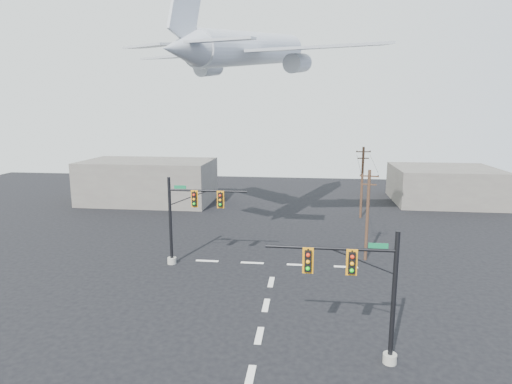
# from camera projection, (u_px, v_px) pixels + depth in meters

# --- Properties ---
(ground) EXTENTS (120.00, 120.00, 0.00)m
(ground) POSITION_uv_depth(u_px,v_px,m) (259.00, 336.00, 25.16)
(ground) COLOR black
(ground) RESTS_ON ground
(lane_markings) EXTENTS (14.00, 21.20, 0.01)m
(lane_markings) POSITION_uv_depth(u_px,v_px,m) (268.00, 297.00, 30.35)
(lane_markings) COLOR silver
(lane_markings) RESTS_ON ground
(signal_mast_near) EXTENTS (6.94, 0.79, 7.18)m
(signal_mast_near) POSITION_uv_depth(u_px,v_px,m) (365.00, 293.00, 21.84)
(signal_mast_near) COLOR gray
(signal_mast_near) RESTS_ON ground
(signal_mast_far) EXTENTS (6.97, 0.83, 7.57)m
(signal_mast_far) POSITION_uv_depth(u_px,v_px,m) (186.00, 219.00, 35.94)
(signal_mast_far) COLOR gray
(signal_mast_far) RESTS_ON ground
(utility_pole_a) EXTENTS (1.60, 0.42, 8.04)m
(utility_pole_a) POSITION_uv_depth(u_px,v_px,m) (367.00, 214.00, 37.07)
(utility_pole_a) COLOR #4A2F20
(utility_pole_a) RESTS_ON ground
(utility_pole_b) EXTENTS (1.77, 0.30, 8.72)m
(utility_pole_b) POSITION_uv_depth(u_px,v_px,m) (362.00, 181.00, 51.73)
(utility_pole_b) COLOR #4A2F20
(utility_pole_b) RESTS_ON ground
(power_lines) EXTENTS (2.85, 15.28, 0.03)m
(power_lines) POSITION_uv_depth(u_px,v_px,m) (366.00, 162.00, 43.76)
(power_lines) COLOR black
(airliner) EXTENTS (25.60, 27.74, 7.43)m
(airliner) POSITION_uv_depth(u_px,v_px,m) (252.00, 49.00, 41.53)
(airliner) COLOR #A3A8AF
(building_left) EXTENTS (18.00, 10.00, 6.00)m
(building_left) POSITION_uv_depth(u_px,v_px,m) (149.00, 181.00, 61.09)
(building_left) COLOR #66625A
(building_left) RESTS_ON ground
(building_right) EXTENTS (14.00, 12.00, 5.00)m
(building_right) POSITION_uv_depth(u_px,v_px,m) (444.00, 185.00, 61.03)
(building_right) COLOR #66625A
(building_right) RESTS_ON ground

